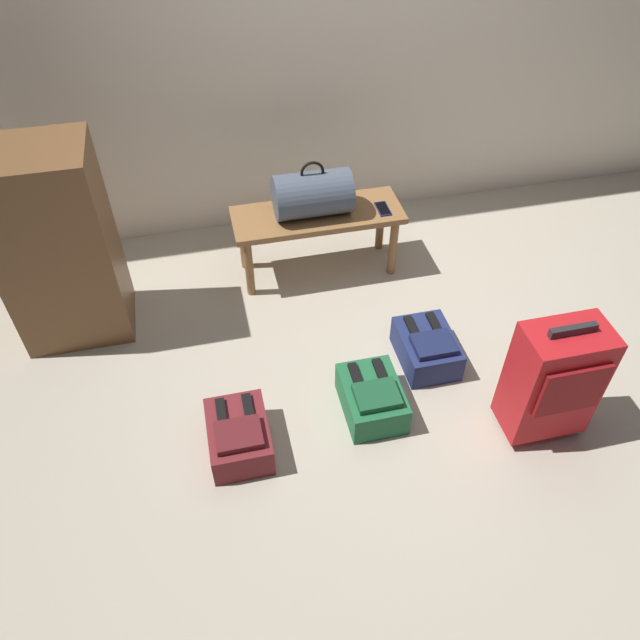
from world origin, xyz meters
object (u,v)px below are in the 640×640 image
(cell_phone, at_px, (383,209))
(backpack_maroon, at_px, (239,436))
(backpack_green, at_px, (372,398))
(backpack_navy, at_px, (427,348))
(duffel_bag_slate, at_px, (313,194))
(side_cabinet, at_px, (57,247))
(suitcase_upright_red, at_px, (554,380))
(bench, at_px, (318,222))

(cell_phone, distance_m, backpack_maroon, 1.59)
(backpack_maroon, bearing_deg, backpack_green, 6.44)
(backpack_navy, bearing_deg, backpack_green, -145.75)
(duffel_bag_slate, bearing_deg, backpack_green, -87.71)
(backpack_green, xyz_separation_m, side_cabinet, (-1.43, 0.96, 0.46))
(side_cabinet, bearing_deg, suitcase_upright_red, -29.56)
(duffel_bag_slate, bearing_deg, cell_phone, -7.52)
(bench, bearing_deg, cell_phone, -8.07)
(bench, relative_size, backpack_navy, 2.63)
(duffel_bag_slate, bearing_deg, backpack_maroon, -117.26)
(backpack_navy, height_order, backpack_maroon, same)
(suitcase_upright_red, bearing_deg, backpack_green, 159.93)
(suitcase_upright_red, bearing_deg, bench, 118.73)
(backpack_maroon, relative_size, backpack_green, 1.00)
(suitcase_upright_red, distance_m, backpack_maroon, 1.47)
(duffel_bag_slate, relative_size, cell_phone, 3.06)
(suitcase_upright_red, xyz_separation_m, backpack_navy, (-0.38, 0.54, -0.26))
(suitcase_upright_red, bearing_deg, duffel_bag_slate, 119.61)
(backpack_green, relative_size, side_cabinet, 0.35)
(backpack_maroon, bearing_deg, duffel_bag_slate, 62.74)
(cell_phone, distance_m, backpack_green, 1.19)
(duffel_bag_slate, height_order, cell_phone, duffel_bag_slate)
(suitcase_upright_red, distance_m, backpack_navy, 0.71)
(backpack_green, bearing_deg, backpack_maroon, -173.56)
(duffel_bag_slate, height_order, backpack_navy, duffel_bag_slate)
(duffel_bag_slate, height_order, suitcase_upright_red, duffel_bag_slate)
(backpack_green, bearing_deg, cell_phone, 71.38)
(bench, distance_m, cell_phone, 0.39)
(backpack_navy, bearing_deg, duffel_bag_slate, 115.84)
(duffel_bag_slate, relative_size, backpack_green, 1.16)
(bench, relative_size, backpack_green, 2.63)
(backpack_maroon, distance_m, side_cabinet, 1.37)
(bench, distance_m, duffel_bag_slate, 0.20)
(duffel_bag_slate, bearing_deg, suitcase_upright_red, -60.39)
(duffel_bag_slate, height_order, backpack_maroon, duffel_bag_slate)
(bench, height_order, side_cabinet, side_cabinet)
(cell_phone, relative_size, side_cabinet, 0.13)
(backpack_green, bearing_deg, side_cabinet, 146.01)
(duffel_bag_slate, xyz_separation_m, backpack_maroon, (-0.63, -1.21, -0.47))
(suitcase_upright_red, height_order, backpack_green, suitcase_upright_red)
(bench, relative_size, duffel_bag_slate, 2.27)
(backpack_maroon, height_order, side_cabinet, side_cabinet)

